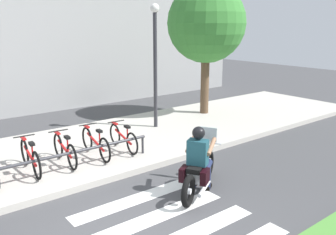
# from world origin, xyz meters

# --- Properties ---
(ground_plane) EXTENTS (48.00, 48.00, 0.00)m
(ground_plane) POSITION_xyz_m (0.00, 0.00, 0.00)
(ground_plane) COLOR #424244
(sidewalk) EXTENTS (24.00, 4.40, 0.15)m
(sidewalk) POSITION_xyz_m (0.00, 4.01, 0.07)
(sidewalk) COLOR #B7B2A8
(sidewalk) RESTS_ON ground
(crosswalk_stripe_1) EXTENTS (2.80, 0.40, 0.01)m
(crosswalk_stripe_1) POSITION_xyz_m (0.83, -0.80, 0.00)
(crosswalk_stripe_1) COLOR white
(crosswalk_stripe_1) RESTS_ON ground
(crosswalk_stripe_2) EXTENTS (2.80, 0.40, 0.01)m
(crosswalk_stripe_2) POSITION_xyz_m (0.83, 0.00, 0.00)
(crosswalk_stripe_2) COLOR white
(crosswalk_stripe_2) RESTS_ON ground
(crosswalk_stripe_3) EXTENTS (2.80, 0.40, 0.01)m
(crosswalk_stripe_3) POSITION_xyz_m (0.83, 0.80, 0.00)
(crosswalk_stripe_3) COLOR white
(crosswalk_stripe_3) RESTS_ON ground
(motorcycle) EXTENTS (1.86, 1.17, 1.23)m
(motorcycle) POSITION_xyz_m (2.11, 0.31, 0.46)
(motorcycle) COLOR black
(motorcycle) RESTS_ON ground
(rider) EXTENTS (0.77, 0.72, 1.44)m
(rider) POSITION_xyz_m (2.04, 0.28, 0.83)
(rider) COLOR #1E4C59
(rider) RESTS_ON ground
(bicycle_2) EXTENTS (0.48, 1.66, 0.77)m
(bicycle_2) POSITION_xyz_m (-0.46, 3.15, 0.50)
(bicycle_2) COLOR black
(bicycle_2) RESTS_ON sidewalk
(bicycle_3) EXTENTS (0.48, 1.60, 0.75)m
(bicycle_3) POSITION_xyz_m (0.35, 3.15, 0.49)
(bicycle_3) COLOR black
(bicycle_3) RESTS_ON sidewalk
(bicycle_4) EXTENTS (0.48, 1.72, 0.76)m
(bicycle_4) POSITION_xyz_m (1.16, 3.15, 0.50)
(bicycle_4) COLOR black
(bicycle_4) RESTS_ON sidewalk
(bicycle_5) EXTENTS (0.48, 1.57, 0.72)m
(bicycle_5) POSITION_xyz_m (1.97, 3.15, 0.48)
(bicycle_5) COLOR black
(bicycle_5) RESTS_ON sidewalk
(bike_rack) EXTENTS (4.65, 0.07, 0.49)m
(bike_rack) POSITION_xyz_m (-0.06, 2.59, 0.57)
(bike_rack) COLOR #333338
(bike_rack) RESTS_ON sidewalk
(street_lamp) EXTENTS (0.28, 0.28, 4.01)m
(street_lamp) POSITION_xyz_m (3.97, 4.41, 2.45)
(street_lamp) COLOR #2D2D33
(street_lamp) RESTS_ON ground
(tree_near_rack) EXTENTS (2.82, 2.82, 4.84)m
(tree_near_rack) POSITION_xyz_m (6.53, 4.81, 3.41)
(tree_near_rack) COLOR brown
(tree_near_rack) RESTS_ON ground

